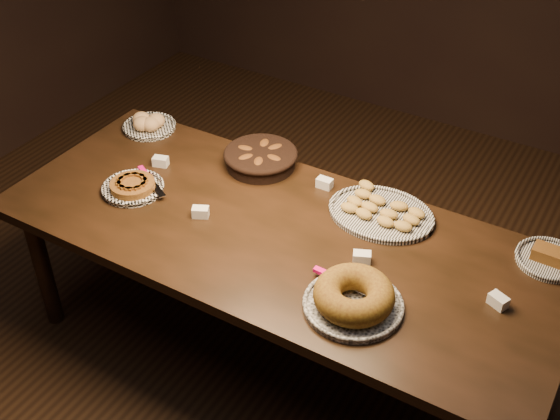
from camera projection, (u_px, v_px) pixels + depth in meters
The scene contains 9 objects.
ground at pixel (278, 352), 3.37m from camera, with size 5.00×5.00×0.00m, color black.
buffet_table at pixel (277, 244), 2.96m from camera, with size 2.40×1.00×0.75m.
apple_tart_plate at pixel (133, 186), 3.14m from camera, with size 0.32×0.28×0.05m.
madeleine_platter at pixel (381, 212), 2.99m from camera, with size 0.46×0.37×0.05m.
bundt_cake_plate at pixel (354, 298), 2.53m from camera, with size 0.39×0.37×0.12m.
croissant_basket at pixel (261, 157), 3.28m from camera, with size 0.40×0.40×0.09m.
bread_roll_plate at pixel (148, 124), 3.56m from camera, with size 0.27×0.27×0.08m.
loaf_plate at pixel (550, 258), 2.75m from camera, with size 0.27×0.27×0.06m.
tent_cards at pixel (300, 218), 2.95m from camera, with size 1.73×0.52×0.04m.
Camera 1 is at (1.18, -1.95, 2.58)m, focal length 45.00 mm.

